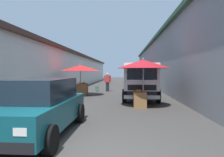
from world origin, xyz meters
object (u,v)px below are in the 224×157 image
at_px(fruit_stall_near_left, 81,71).
at_px(vendor_by_crates, 107,81).
at_px(hatchback_car, 37,106).
at_px(fruit_stall_far_right, 137,69).
at_px(delivery_truck, 141,82).
at_px(plastic_stool, 97,87).
at_px(fruit_stall_mid_lane, 143,68).

height_order(fruit_stall_near_left, vendor_by_crates, fruit_stall_near_left).
xyz_separation_m(fruit_stall_near_left, hatchback_car, (-8.74, -0.71, -0.97)).
distance_m(fruit_stall_far_right, delivery_truck, 11.90).
bearing_deg(fruit_stall_far_right, plastic_stool, 150.60).
distance_m(fruit_stall_near_left, hatchback_car, 8.82).
distance_m(fruit_stall_mid_lane, vendor_by_crates, 7.87).
height_order(fruit_stall_near_left, hatchback_car, fruit_stall_near_left).
relative_size(hatchback_car, vendor_by_crates, 2.55).
distance_m(fruit_stall_mid_lane, hatchback_car, 5.52).
height_order(fruit_stall_mid_lane, hatchback_car, fruit_stall_mid_lane).
height_order(fruit_stall_mid_lane, vendor_by_crates, fruit_stall_mid_lane).
height_order(fruit_stall_far_right, hatchback_car, fruit_stall_far_right).
bearing_deg(delivery_truck, plastic_stool, 30.47).
xyz_separation_m(hatchback_car, delivery_truck, (6.35, -3.18, 0.30)).
bearing_deg(plastic_stool, fruit_stall_mid_lane, -156.84).
xyz_separation_m(fruit_stall_far_right, delivery_truck, (-11.86, 0.42, -0.86)).
bearing_deg(delivery_truck, fruit_stall_near_left, 58.44).
distance_m(fruit_stall_near_left, delivery_truck, 4.61).
distance_m(fruit_stall_mid_lane, fruit_stall_near_left, 5.79).
bearing_deg(plastic_stool, fruit_stall_far_right, -29.40).
relative_size(hatchback_car, delivery_truck, 0.79).
bearing_deg(vendor_by_crates, delivery_truck, -157.14).
bearing_deg(hatchback_car, fruit_stall_near_left, 4.64).
height_order(fruit_stall_mid_lane, delivery_truck, fruit_stall_mid_lane).
bearing_deg(fruit_stall_mid_lane, fruit_stall_near_left, 41.62).
relative_size(delivery_truck, vendor_by_crates, 3.24).
relative_size(fruit_stall_near_left, delivery_truck, 0.54).
relative_size(delivery_truck, plastic_stool, 11.43).
relative_size(fruit_stall_near_left, plastic_stool, 6.19).
relative_size(fruit_stall_far_right, vendor_by_crates, 1.80).
bearing_deg(vendor_by_crates, hatchback_car, 175.92).
xyz_separation_m(fruit_stall_near_left, fruit_stall_far_right, (9.47, -4.31, 0.19)).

